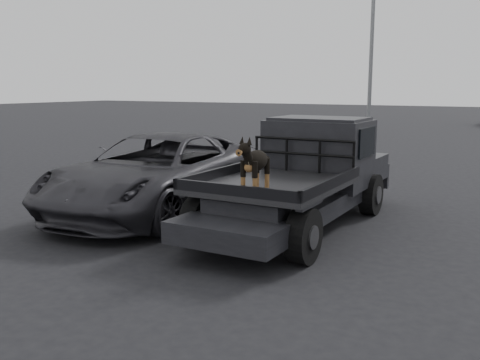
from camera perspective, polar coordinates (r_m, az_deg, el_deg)
The scene contains 6 objects.
ground at distance 7.62m, azimuth 4.20°, elevation -8.03°, with size 120.00×120.00×0.00m, color black.
flatbed_ute at distance 9.02m, azimuth 6.13°, elevation -2.17°, with size 2.00×5.40×0.92m, color black, non-canonical shape.
ute_cab at distance 9.75m, azimuth 8.45°, elevation 4.05°, with size 1.72×1.30×0.88m, color black, non-canonical shape.
headache_rack at distance 9.08m, azimuth 6.72°, elevation 2.60°, with size 1.80×0.08×0.55m, color black, non-canonical shape.
dog at distance 7.28m, azimuth 1.64°, elevation 1.59°, with size 0.32×0.60×0.74m, color black, non-canonical shape.
parked_suv at distance 10.17m, azimuth -8.78°, elevation 0.72°, with size 2.43×5.28×1.47m, color #2E2D32.
Camera 1 is at (3.07, -6.56, 2.35)m, focal length 40.00 mm.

